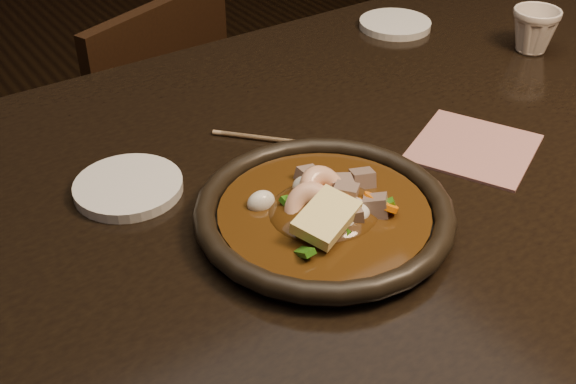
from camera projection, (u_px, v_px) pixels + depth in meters
table at (430, 187)px, 1.01m from camera, size 1.60×0.90×0.75m
chair at (136, 157)px, 1.52m from camera, size 0.48×0.48×0.79m
plate at (324, 214)px, 0.80m from camera, size 0.29×0.29×0.03m
stirfry at (326, 209)px, 0.80m from camera, size 0.16×0.14×0.06m
saucer_left at (128, 187)px, 0.86m from camera, size 0.13×0.13×0.01m
saucer_right at (395, 24)px, 1.27m from camera, size 0.13×0.13×0.01m
tea_cup at (534, 29)px, 1.17m from camera, size 0.10×0.09×0.08m
chopsticks at (298, 142)px, 0.95m from camera, size 0.16×0.18×0.01m
napkin at (474, 148)px, 0.94m from camera, size 0.20×0.20×0.00m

